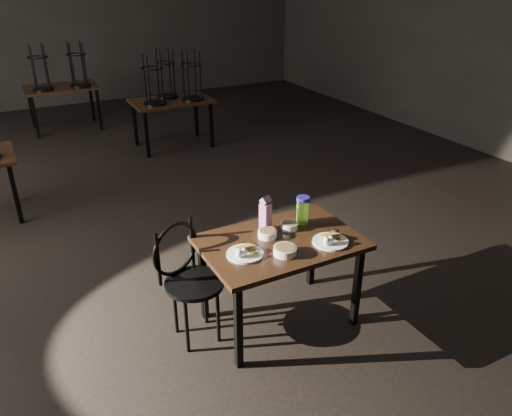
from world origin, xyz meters
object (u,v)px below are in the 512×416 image
juice_carton (265,215)px  water_bottle (303,210)px  main_table (280,249)px  bentwood_chair (187,273)px

juice_carton → water_bottle: 0.32m
water_bottle → main_table: bearing=-151.3°
juice_carton → bentwood_chair: juice_carton is taller
water_bottle → bentwood_chair: bearing=178.6°
juice_carton → water_bottle: (0.32, -0.03, -0.02)m
main_table → juice_carton: bearing=97.3°
water_bottle → bentwood_chair: water_bottle is taller
main_table → bentwood_chair: bentwood_chair is taller
juice_carton → water_bottle: juice_carton is taller
bentwood_chair → water_bottle: bearing=-23.0°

